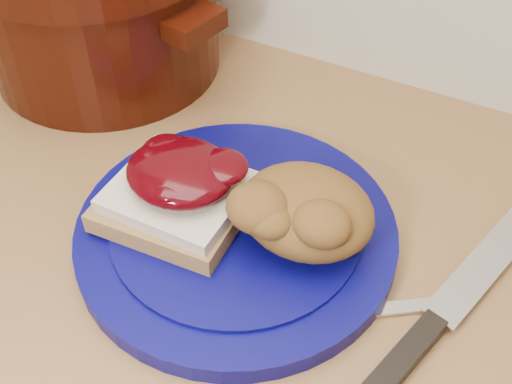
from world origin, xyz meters
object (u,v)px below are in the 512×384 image
at_px(plate, 236,233).
at_px(butter_knife, 352,313).
at_px(chef_knife, 427,332).
at_px(dutch_oven, 99,1).

bearing_deg(plate, butter_knife, -12.50).
relative_size(plate, chef_knife, 1.06).
xyz_separation_m(plate, chef_knife, (0.19, -0.02, -0.00)).
height_order(plate, chef_knife, plate).
xyz_separation_m(butter_knife, dutch_oven, (-0.41, 0.21, 0.08)).
distance_m(butter_knife, dutch_oven, 0.46).
distance_m(chef_knife, butter_knife, 0.06).
bearing_deg(chef_knife, dutch_oven, 82.03).
bearing_deg(dutch_oven, chef_knife, -23.51).
xyz_separation_m(plate, dutch_oven, (-0.28, 0.18, 0.07)).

